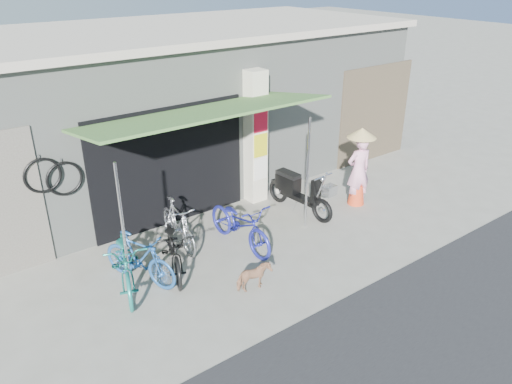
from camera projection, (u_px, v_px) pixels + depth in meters
ground at (296, 255)px, 9.45m from camera, size 80.00×80.00×0.00m
bicycle_shop at (164, 104)px, 12.37m from camera, size 12.30×5.30×3.66m
shop_pillar at (255, 138)px, 11.06m from camera, size 0.42×0.44×3.00m
awning at (205, 115)px, 9.08m from camera, size 4.60×1.88×2.72m
neighbour_right at (375, 114)px, 13.50m from camera, size 2.60×0.06×2.60m
bike_teal at (126, 261)px, 8.34m from camera, size 1.27×2.04×1.01m
bike_blue at (139, 258)px, 8.49m from camera, size 1.01×1.59×0.93m
bike_black at (174, 248)px, 8.80m from camera, size 1.21×1.87×0.93m
bike_silver at (178, 224)px, 9.56m from camera, size 0.60×1.61×0.95m
bike_navy at (240, 224)px, 9.56m from camera, size 0.71×1.87×0.97m
street_dog at (254, 277)px, 8.35m from camera, size 0.62×0.34×0.50m
moped at (298, 191)px, 10.91m from camera, size 0.54×1.88×1.06m
nun at (359, 167)px, 11.08m from camera, size 0.66×0.64×1.81m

